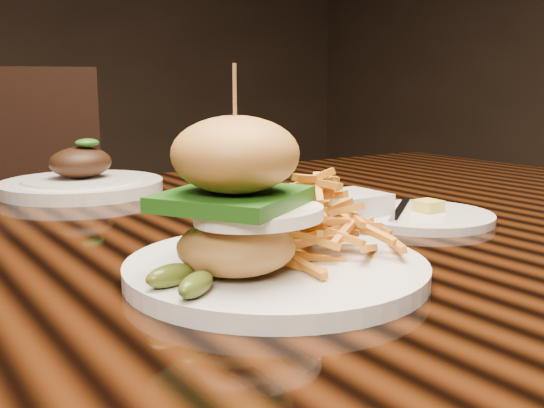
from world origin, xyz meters
TOP-DOWN VIEW (x-y plane):
  - dining_table at (0.00, 0.00)m, footprint 1.60×0.90m
  - burger_plate at (-0.03, -0.19)m, footprint 0.26×0.26m
  - side_saucer at (0.24, -0.10)m, footprint 0.17×0.17m
  - ramekin at (0.17, -0.06)m, footprint 0.09×0.09m
  - far_dish at (-0.03, 0.33)m, footprint 0.24×0.24m
  - chair_far at (-0.05, 0.89)m, footprint 0.57×0.57m

SIDE VIEW (x-z plane):
  - chair_far at x=-0.05m, z-range 0.06..1.01m
  - dining_table at x=0.00m, z-range 0.30..1.05m
  - side_saucer at x=0.24m, z-range 0.74..0.77m
  - far_dish at x=-0.03m, z-range 0.73..0.81m
  - ramekin at x=0.17m, z-range 0.75..0.78m
  - burger_plate at x=-0.03m, z-range 0.71..0.89m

